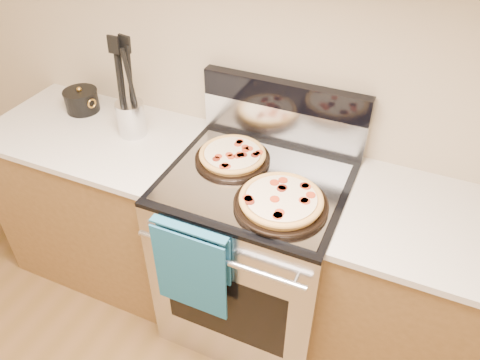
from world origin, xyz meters
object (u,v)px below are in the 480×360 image
at_px(pepperoni_pizza_front, 281,201).
at_px(saucepan, 82,101).
at_px(utensil_crock, 131,119).
at_px(range_body, 254,255).
at_px(pepperoni_pizza_back, 233,156).

xyz_separation_m(pepperoni_pizza_front, saucepan, (-1.20, 0.31, 0.01)).
bearing_deg(utensil_crock, pepperoni_pizza_front, -15.12).
bearing_deg(pepperoni_pizza_front, utensil_crock, 164.88).
bearing_deg(saucepan, range_body, -9.61).
xyz_separation_m(pepperoni_pizza_back, pepperoni_pizza_front, (0.30, -0.20, 0.00)).
bearing_deg(pepperoni_pizza_front, pepperoni_pizza_back, 146.11).
bearing_deg(range_body, utensil_crock, 172.02).
relative_size(pepperoni_pizza_front, saucepan, 2.18).
distance_m(range_body, pepperoni_pizza_front, 0.54).
xyz_separation_m(pepperoni_pizza_front, utensil_crock, (-0.83, 0.23, 0.04)).
relative_size(range_body, utensil_crock, 5.46).
relative_size(range_body, pepperoni_pizza_back, 2.77).
bearing_deg(saucepan, pepperoni_pizza_back, -6.75).
relative_size(pepperoni_pizza_back, utensil_crock, 1.97).
height_order(pepperoni_pizza_front, saucepan, saucepan).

